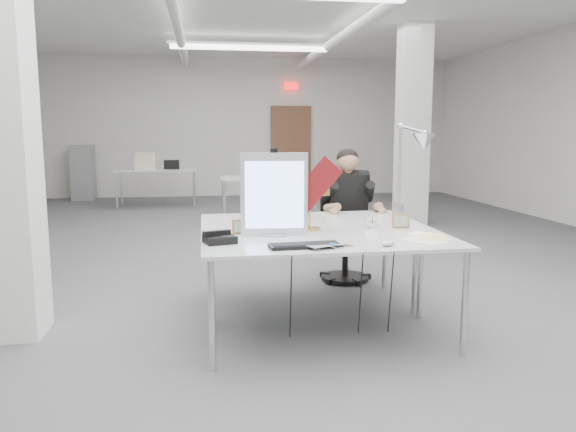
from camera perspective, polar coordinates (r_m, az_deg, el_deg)
name	(u,v)px	position (r m, az deg, el deg)	size (l,w,h in m)	color
room_shell	(283,115)	(6.49, -0.56, 10.25)	(10.04, 14.04, 3.24)	#4B4B4D
desk_main	(330,241)	(3.97, 4.29, -2.53)	(1.80, 0.90, 0.03)	silver
desk_second	(307,221)	(4.84, 1.91, -0.50)	(1.80, 0.90, 0.03)	silver
bg_desk_a	(268,178)	(9.39, -2.02, 3.92)	(1.60, 0.80, 0.03)	silver
bg_desk_b	(156,170)	(11.56, -13.24, 4.57)	(1.60, 0.80, 0.03)	silver
filing_cabinet	(83,173)	(13.24, -20.09, 4.14)	(0.45, 0.55, 1.20)	gray
office_chair	(345,235)	(5.69, 5.86, -1.93)	(0.46, 0.46, 0.94)	black
seated_person	(347,193)	(5.58, 6.05, 2.30)	(0.51, 0.63, 0.95)	black
monitor	(274,195)	(4.05, -1.42, 2.19)	(0.49, 0.05, 0.60)	silver
pennant	(315,186)	(4.05, 2.75, 3.05)	(0.42, 0.01, 0.18)	#650D10
keyboard	(305,245)	(3.68, 1.78, -3.01)	(0.48, 0.16, 0.02)	black
laptop	(334,247)	(3.65, 4.65, -3.12)	(0.33, 0.21, 0.03)	silver
mouse	(388,244)	(3.77, 10.10, -2.77)	(0.09, 0.06, 0.04)	#AFAFB4
bankers_lamp	(309,207)	(4.30, 2.18, 0.96)	(0.32, 0.13, 0.36)	gold
desk_phone	(220,239)	(3.84, -6.95, -2.37)	(0.20, 0.18, 0.05)	black
picture_frame_left	(241,227)	(4.18, -4.80, -1.07)	(0.13, 0.01, 0.11)	#A27545
picture_frame_right	(401,221)	(4.49, 11.37, -0.51)	(0.14, 0.01, 0.11)	#A37646
desk_clock	(372,222)	(4.45, 8.50, -0.56)	(0.10, 0.10, 0.03)	silver
paper_stack_a	(424,241)	(3.99, 13.69, -2.46)	(0.21, 0.30, 0.01)	silver
paper_stack_b	(435,237)	(4.13, 14.70, -2.12)	(0.19, 0.26, 0.01)	#DBC983
paper_stack_c	(425,234)	(4.24, 13.79, -1.83)	(0.22, 0.15, 0.01)	white
beige_monitor	(284,197)	(4.85, -0.38, 1.99)	(0.41, 0.39, 0.39)	beige
architect_lamp	(410,162)	(4.85, 12.28, 5.34)	(0.26, 0.77, 0.99)	silver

